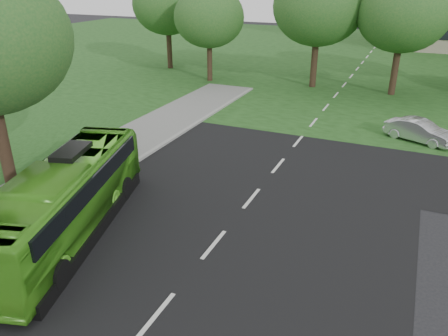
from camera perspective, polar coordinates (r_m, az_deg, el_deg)
name	(u,v)px	position (r m, az deg, el deg)	size (l,w,h in m)	color
ground	(189,276)	(15.11, -4.66, -13.85)	(160.00, 160.00, 0.00)	black
street_surfaces	(323,104)	(34.96, 12.80, 8.14)	(120.00, 120.00, 0.15)	black
tree_park_a	(209,17)	(41.28, -1.96, 19.08)	(6.32, 6.32, 8.39)	black
tree_park_b	(319,6)	(39.53, 12.28, 19.92)	(7.64, 7.64, 10.02)	black
tree_park_c	(404,13)	(38.64, 22.44, 18.21)	(7.17, 7.17, 9.53)	black
tree_park_f	(167,5)	(47.54, -7.43, 20.41)	(7.04, 7.04, 9.40)	black
bus	(65,200)	(17.58, -20.06, -3.90)	(2.44, 10.43, 2.90)	#4EAB23
sedan	(419,131)	(28.71, 24.17, 4.46)	(1.39, 3.99, 1.31)	silver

